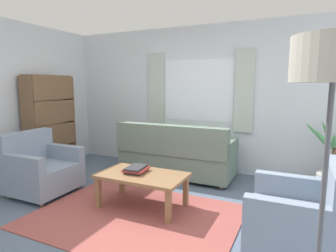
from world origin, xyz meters
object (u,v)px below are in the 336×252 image
at_px(bookshelf, 53,122).
at_px(standing_lamp, 333,80).
at_px(book_stack_on_table, 136,169).
at_px(couch, 176,155).
at_px(armchair_right, 302,219).
at_px(armchair_left, 40,169).
at_px(potted_plant, 333,167).
at_px(coffee_table, 142,178).

xyz_separation_m(bookshelf, standing_lamp, (4.20, -1.96, 0.70)).
bearing_deg(book_stack_on_table, couch, 89.90).
xyz_separation_m(couch, book_stack_on_table, (-0.00, -1.27, 0.11)).
xyz_separation_m(armchair_right, bookshelf, (-4.13, 1.00, 0.53)).
distance_m(armchair_left, potted_plant, 4.12).
bearing_deg(couch, armchair_left, 45.32).
height_order(armchair_left, bookshelf, bookshelf).
bearing_deg(coffee_table, armchair_left, -172.96).
distance_m(couch, armchair_right, 2.50).
relative_size(couch, bookshelf, 1.10).
xyz_separation_m(armchair_left, standing_lamp, (3.49, -1.04, 1.22)).
xyz_separation_m(coffee_table, standing_lamp, (1.90, -1.24, 1.20)).
relative_size(armchair_right, potted_plant, 0.78).
distance_m(coffee_table, potted_plant, 2.62).
xyz_separation_m(armchair_right, coffee_table, (-1.83, 0.28, 0.03)).
height_order(coffee_table, book_stack_on_table, book_stack_on_table).
bearing_deg(armchair_left, armchair_right, -92.21).
height_order(armchair_left, standing_lamp, standing_lamp).
relative_size(armchair_left, armchair_right, 1.00).
bearing_deg(standing_lamp, bookshelf, 154.99).
bearing_deg(standing_lamp, armchair_right, 93.99).
height_order(armchair_left, armchair_right, same).
xyz_separation_m(armchair_left, armchair_right, (3.42, -0.08, 0.00)).
distance_m(coffee_table, book_stack_on_table, 0.15).
bearing_deg(standing_lamp, coffee_table, 146.90).
bearing_deg(standing_lamp, potted_plant, 83.31).
bearing_deg(standing_lamp, couch, 128.31).
bearing_deg(bookshelf, book_stack_on_table, 72.53).
relative_size(armchair_right, standing_lamp, 0.49).
height_order(couch, potted_plant, potted_plant).
height_order(armchair_right, potted_plant, potted_plant).
distance_m(armchair_left, standing_lamp, 3.84).
height_order(book_stack_on_table, standing_lamp, standing_lamp).
bearing_deg(bookshelf, standing_lamp, 64.99).
bearing_deg(couch, bookshelf, 14.91).
relative_size(coffee_table, book_stack_on_table, 3.31).
relative_size(coffee_table, bookshelf, 0.64).
relative_size(couch, armchair_right, 2.16).
height_order(couch, standing_lamp, standing_lamp).
distance_m(armchair_right, coffee_table, 1.86).
bearing_deg(armchair_left, bookshelf, 36.98).
bearing_deg(armchair_left, standing_lamp, -107.46).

